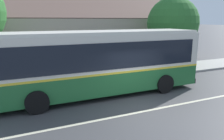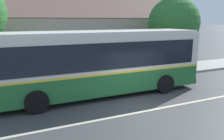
{
  "view_description": "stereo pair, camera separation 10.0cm",
  "coord_description": "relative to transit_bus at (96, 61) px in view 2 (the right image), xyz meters",
  "views": [
    {
      "loc": [
        -5.0,
        -7.43,
        3.84
      ],
      "look_at": [
        -0.56,
        2.5,
        1.34
      ],
      "focal_mm": 35.0,
      "sensor_mm": 36.0,
      "label": 1
    },
    {
      "loc": [
        -4.91,
        -7.47,
        3.84
      ],
      "look_at": [
        -0.56,
        2.5,
        1.34
      ],
      "focal_mm": 35.0,
      "sensor_mm": 36.0,
      "label": 2
    }
  ],
  "objects": [
    {
      "name": "lane_divider_stripe",
      "position": [
        1.29,
        -2.9,
        -1.77
      ],
      "size": [
        60.0,
        0.16,
        0.01
      ],
      "primitive_type": "cube",
      "color": "beige",
      "rests_on": "ground"
    },
    {
      "name": "bus_stop_sign",
      "position": [
        7.19,
        2.09,
        -0.13
      ],
      "size": [
        0.36,
        0.07,
        2.4
      ],
      "color": "gray",
      "rests_on": "sidewalk_far"
    },
    {
      "name": "ground_plane",
      "position": [
        1.29,
        -2.9,
        -1.77
      ],
      "size": [
        300.0,
        300.0,
        0.0
      ],
      "primitive_type": "plane",
      "color": "#424244"
    },
    {
      "name": "street_tree_primary",
      "position": [
        7.87,
        3.82,
        1.84
      ],
      "size": [
        4.02,
        4.02,
        5.63
      ],
      "color": "#4C3828",
      "rests_on": "ground"
    },
    {
      "name": "transit_bus",
      "position": [
        0.0,
        0.0,
        0.0
      ],
      "size": [
        11.27,
        2.81,
        3.3
      ],
      "color": "#236633",
      "rests_on": "ground"
    },
    {
      "name": "community_building",
      "position": [
        0.55,
        10.68,
        0.34
      ],
      "size": [
        25.23,
        8.66,
        7.13
      ],
      "color": "tan",
      "rests_on": "ground"
    },
    {
      "name": "sidewalk_far",
      "position": [
        1.29,
        3.1,
        -1.69
      ],
      "size": [
        60.0,
        3.0,
        0.15
      ],
      "primitive_type": "cube",
      "color": "#ADAAA3",
      "rests_on": "ground"
    }
  ]
}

